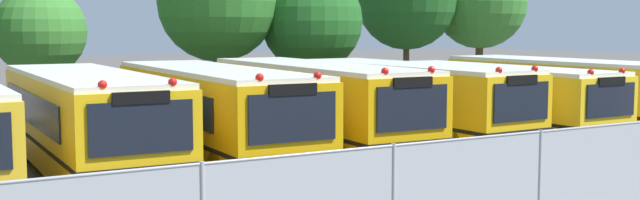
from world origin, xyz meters
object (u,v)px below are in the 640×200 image
at_px(school_bus_5, 496,99).
at_px(tree_5, 408,0).
at_px(school_bus_4, 409,101).
at_px(school_bus_3, 315,105).
at_px(tree_6, 479,3).
at_px(tree_4, 309,19).
at_px(tree_3, 220,1).
at_px(tree_2, 37,34).
at_px(school_bus_6, 558,92).
at_px(school_bus_1, 86,119).
at_px(school_bus_2, 212,112).

bearing_deg(school_bus_5, tree_5, -112.98).
bearing_deg(school_bus_4, school_bus_5, 172.39).
distance_m(school_bus_3, school_bus_5, 6.72).
height_order(school_bus_5, tree_6, tree_6).
height_order(tree_5, tree_6, tree_5).
distance_m(school_bus_3, tree_4, 9.23).
xyz_separation_m(school_bus_3, school_bus_4, (3.42, 0.10, -0.05)).
relative_size(school_bus_4, tree_3, 1.38).
bearing_deg(tree_6, tree_2, 179.85).
height_order(school_bus_3, school_bus_6, school_bus_3).
relative_size(school_bus_5, tree_4, 1.55).
bearing_deg(tree_2, school_bus_4, -46.46).
height_order(school_bus_4, tree_6, tree_6).
distance_m(school_bus_3, tree_2, 11.65).
height_order(school_bus_5, school_bus_6, school_bus_6).
xyz_separation_m(school_bus_6, tree_5, (1.17, 10.54, 3.54)).
bearing_deg(school_bus_5, school_bus_3, -2.76).
bearing_deg(school_bus_1, tree_6, -154.70).
xyz_separation_m(school_bus_2, tree_5, (14.41, 10.84, 3.50)).
xyz_separation_m(school_bus_2, tree_4, (7.38, 7.98, 2.55)).
xyz_separation_m(tree_2, tree_6, (20.74, -0.05, 1.40)).
distance_m(school_bus_2, tree_4, 11.16).
height_order(school_bus_4, tree_3, tree_3).
height_order(school_bus_2, school_bus_6, school_bus_2).
relative_size(school_bus_2, school_bus_6, 1.08).
height_order(school_bus_1, tree_4, tree_4).
xyz_separation_m(school_bus_4, tree_2, (-9.28, 9.77, 2.04)).
relative_size(school_bus_2, tree_3, 1.42).
xyz_separation_m(school_bus_4, tree_4, (0.75, 7.74, 2.58)).
bearing_deg(tree_3, tree_4, -12.95).
xyz_separation_m(school_bus_1, tree_2, (0.57, 9.72, 2.03)).
bearing_deg(school_bus_5, school_bus_1, -2.37).
distance_m(tree_2, tree_4, 10.25).
relative_size(tree_3, tree_5, 0.94).
distance_m(school_bus_1, tree_6, 23.65).
bearing_deg(tree_2, school_bus_5, -38.79).
bearing_deg(tree_6, school_bus_6, -116.66).
bearing_deg(tree_6, tree_3, -175.26).
distance_m(tree_2, tree_6, 20.79).
height_order(school_bus_1, tree_2, tree_2).
bearing_deg(school_bus_4, tree_5, -127.97).
bearing_deg(tree_2, tree_3, -10.62).
relative_size(school_bus_6, tree_2, 1.78).
xyz_separation_m(school_bus_2, school_bus_4, (6.63, 0.24, -0.03)).
height_order(school_bus_6, tree_5, tree_5).
bearing_deg(school_bus_4, school_bus_6, 178.75).
distance_m(school_bus_1, school_bus_5, 13.15).
height_order(tree_3, tree_6, tree_6).
xyz_separation_m(school_bus_3, tree_4, (4.17, 7.84, 2.53)).
height_order(school_bus_1, school_bus_2, school_bus_2).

